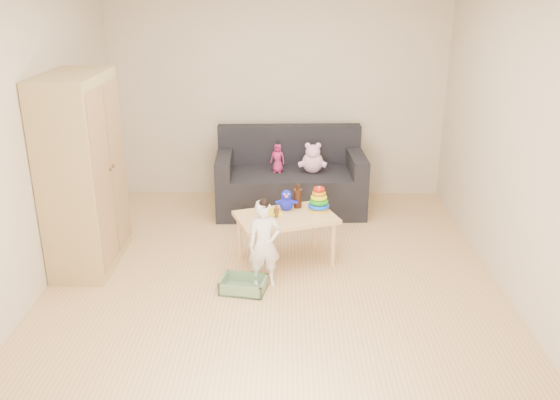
{
  "coord_description": "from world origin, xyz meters",
  "views": [
    {
      "loc": [
        0.11,
        -4.8,
        2.55
      ],
      "look_at": [
        0.05,
        0.25,
        0.65
      ],
      "focal_mm": 38.0,
      "sensor_mm": 36.0,
      "label": 1
    }
  ],
  "objects_px": {
    "wardrobe": "(83,173)",
    "toddler": "(264,245)",
    "play_table": "(286,239)",
    "sofa": "(290,191)"
  },
  "relations": [
    {
      "from": "play_table",
      "to": "toddler",
      "type": "xyz_separation_m",
      "value": [
        -0.18,
        -0.47,
        0.15
      ]
    },
    {
      "from": "play_table",
      "to": "toddler",
      "type": "bearing_deg",
      "value": -111.41
    },
    {
      "from": "sofa",
      "to": "play_table",
      "type": "height_order",
      "value": "same"
    },
    {
      "from": "play_table",
      "to": "toddler",
      "type": "distance_m",
      "value": 0.52
    },
    {
      "from": "wardrobe",
      "to": "toddler",
      "type": "distance_m",
      "value": 1.79
    },
    {
      "from": "wardrobe",
      "to": "play_table",
      "type": "bearing_deg",
      "value": 0.88
    },
    {
      "from": "wardrobe",
      "to": "sofa",
      "type": "bearing_deg",
      "value": 35.8
    },
    {
      "from": "wardrobe",
      "to": "toddler",
      "type": "relative_size",
      "value": 2.32
    },
    {
      "from": "sofa",
      "to": "play_table",
      "type": "distance_m",
      "value": 1.34
    },
    {
      "from": "play_table",
      "to": "wardrobe",
      "type": "bearing_deg",
      "value": -179.12
    }
  ]
}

